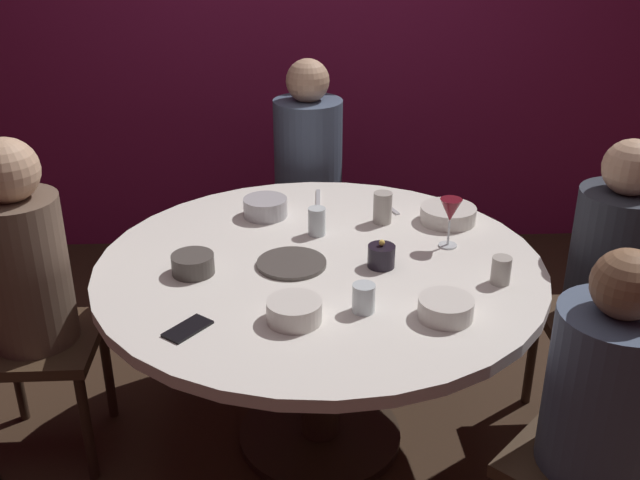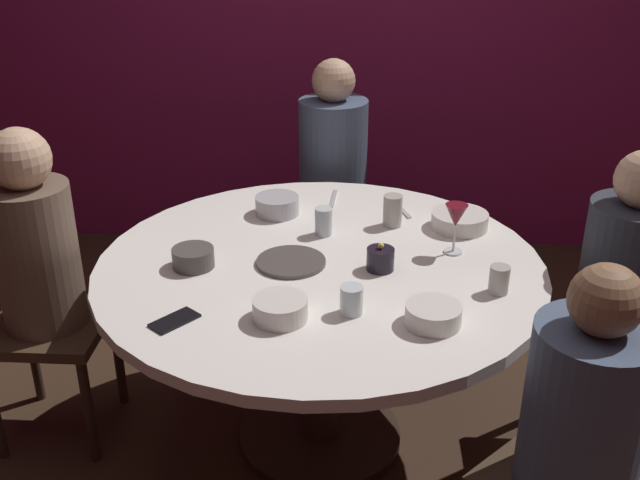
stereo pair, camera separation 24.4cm
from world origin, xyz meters
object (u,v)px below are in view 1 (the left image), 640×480
seated_diner_front_right (605,396)px  wine_glass (450,212)px  cell_phone (188,329)px  cup_by_left_diner (317,221)px  bowl_small_white (193,264)px  dining_table (320,296)px  bowl_sauce_side (448,214)px  seated_diner_left (25,270)px  seated_diner_right (614,263)px  cup_by_right_diner (383,208)px  seated_diner_back (308,160)px  bowl_salad_center (446,308)px  bowl_rice_portion (294,311)px  candle_holder (381,256)px  cup_center_front (364,298)px  dinner_plate (292,263)px  bowl_serving_large (265,207)px  cup_near_candle (501,270)px

seated_diner_front_right → wine_glass: (-0.25, 0.79, 0.18)m
cell_phone → cup_by_left_diner: bearing=-82.8°
bowl_small_white → cup_by_left_diner: bearing=33.8°
dining_table → bowl_sauce_side: bowl_sauce_side is taller
seated_diner_left → seated_diner_front_right: 1.80m
seated_diner_right → wine_glass: 0.58m
seated_diner_right → cup_by_right_diner: (-0.76, 0.31, 0.09)m
seated_diner_back → cup_by_right_diner: bearing=19.2°
seated_diner_back → bowl_salad_center: (0.34, -1.40, 0.03)m
bowl_small_white → bowl_rice_portion: bearing=-44.2°
candle_holder → bowl_salad_center: candle_holder is taller
cup_by_left_diner → bowl_rice_portion: bearing=-99.1°
cup_by_right_diner → cup_center_front: (-0.14, -0.64, -0.02)m
seated_diner_left → bowl_sauce_side: seated_diner_left is taller
dinner_plate → cup_center_front: cup_center_front is taller
seated_diner_back → bowl_salad_center: bearing=13.8°
bowl_sauce_side → cup_by_right_diner: 0.25m
seated_diner_front_right → bowl_serving_large: size_ratio=6.61×
bowl_serving_large → candle_holder: bearing=-48.7°
cup_by_left_diner → bowl_sauce_side: bearing=9.9°
cell_phone → bowl_salad_center: bowl_salad_center is taller
cup_by_left_diner → cup_center_front: bearing=-78.6°
seated_diner_back → wine_glass: 1.04m
seated_diner_back → candle_holder: seated_diner_back is taller
bowl_serving_large → cup_near_candle: 0.94m
seated_diner_right → cup_by_left_diner: 1.03m
seated_diner_right → cell_phone: size_ratio=8.15×
wine_glass → bowl_salad_center: (-0.11, -0.47, -0.10)m
dinner_plate → cup_center_front: (0.21, -0.31, 0.04)m
seated_diner_back → bowl_sauce_side: seated_diner_back is taller
dining_table → bowl_serving_large: size_ratio=8.98×
bowl_salad_center → cup_by_left_diner: (-0.34, 0.59, 0.02)m
candle_holder → cup_by_left_diner: (-0.20, 0.26, 0.01)m
dining_table → bowl_salad_center: bearing=-47.4°
wine_glass → dinner_plate: wine_glass is taller
bowl_salad_center → bowl_small_white: 0.82m
bowl_small_white → bowl_rice_portion: 0.45m
seated_diner_left → seated_diner_right: (1.97, -0.00, -0.02)m
dining_table → cup_by_left_diner: 0.28m
bowl_sauce_side → cup_center_front: cup_center_front is taller
seated_diner_back → cell_phone: (-0.39, -1.43, 0.00)m
dining_table → seated_diner_front_right: 0.99m
seated_diner_left → cup_near_candle: 1.54m
dinner_plate → cup_by_left_diner: 0.26m
wine_glass → dinner_plate: (-0.54, -0.12, -0.12)m
seated_diner_right → dinner_plate: seated_diner_right is taller
candle_holder → cup_center_front: bearing=-107.4°
seated_diner_left → bowl_rice_portion: size_ratio=7.36×
bowl_small_white → cup_near_candle: (0.97, -0.12, 0.01)m
bowl_salad_center → cup_by_right_diner: cup_by_right_diner is taller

